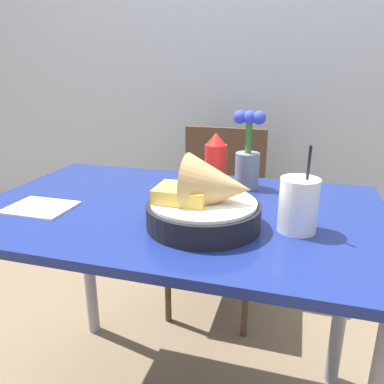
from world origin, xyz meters
name	(u,v)px	position (x,y,z in m)	size (l,w,h in m)	color
wall_window	(245,37)	(0.00, 1.12, 1.30)	(7.00, 0.06, 2.60)	#9EA8B7
dining_table	(178,244)	(0.00, 0.00, 0.65)	(1.15, 0.73, 0.77)	navy
chair_far_window	(220,203)	(-0.03, 0.74, 0.52)	(0.40, 0.40, 0.87)	#473323
food_basket	(208,202)	(0.12, -0.11, 0.84)	(0.28, 0.28, 0.18)	black
ketchup_bottle	(216,166)	(0.08, 0.12, 0.87)	(0.07, 0.07, 0.20)	red
drink_cup	(298,207)	(0.33, -0.07, 0.83)	(0.09, 0.09, 0.22)	silver
flower_vase	(248,157)	(0.16, 0.24, 0.88)	(0.10, 0.08, 0.25)	gray
napkin	(40,208)	(-0.37, -0.12, 0.77)	(0.18, 0.14, 0.01)	white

